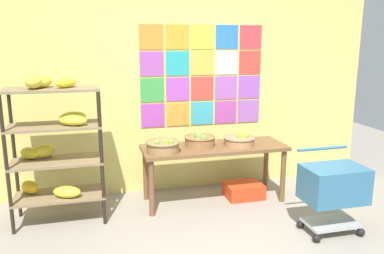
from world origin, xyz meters
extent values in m
cube|color=#DCCF6A|center=(0.00, 1.91, 1.50)|extent=(5.12, 0.06, 2.99)
cube|color=orange|center=(-0.27, 1.87, 1.90)|extent=(0.29, 0.01, 0.29)
cube|color=orange|center=(0.04, 1.87, 1.90)|extent=(0.29, 0.01, 0.29)
cube|color=yellow|center=(0.35, 1.87, 1.90)|extent=(0.29, 0.01, 0.29)
cube|color=blue|center=(0.66, 1.87, 1.90)|extent=(0.29, 0.01, 0.29)
cube|color=#E23B41|center=(0.97, 1.87, 1.90)|extent=(0.29, 0.01, 0.29)
cube|color=#9C49A6|center=(-0.27, 1.87, 1.59)|extent=(0.29, 0.01, 0.29)
cube|color=teal|center=(0.04, 1.87, 1.59)|extent=(0.29, 0.01, 0.29)
cube|color=gold|center=(0.35, 1.87, 1.59)|extent=(0.29, 0.01, 0.29)
cube|color=silver|center=(0.66, 1.87, 1.59)|extent=(0.29, 0.01, 0.29)
cube|color=#D03D33|center=(0.97, 1.87, 1.59)|extent=(0.29, 0.01, 0.29)
cube|color=green|center=(-0.27, 1.87, 1.27)|extent=(0.29, 0.01, 0.29)
cube|color=#A649BC|center=(0.04, 1.87, 1.27)|extent=(0.29, 0.01, 0.29)
cube|color=#D94239|center=(0.35, 1.87, 1.27)|extent=(0.29, 0.01, 0.29)
cube|color=#A354B7|center=(0.66, 1.87, 1.27)|extent=(0.29, 0.01, 0.29)
cube|color=purple|center=(0.97, 1.87, 1.27)|extent=(0.29, 0.01, 0.29)
cube|color=#AC44AF|center=(-0.27, 1.87, 0.96)|extent=(0.29, 0.01, 0.29)
cube|color=orange|center=(0.04, 1.87, 0.96)|extent=(0.29, 0.01, 0.29)
cube|color=#38A2B8|center=(0.35, 1.87, 0.96)|extent=(0.29, 0.01, 0.29)
cube|color=#AA46A4|center=(0.66, 1.87, 0.96)|extent=(0.29, 0.01, 0.29)
cube|color=#9B5BB8|center=(0.97, 1.87, 0.96)|extent=(0.29, 0.01, 0.29)
cylinder|color=black|center=(-1.79, 1.08, 0.70)|extent=(0.04, 0.04, 1.40)
cylinder|color=black|center=(-0.92, 1.08, 0.70)|extent=(0.04, 0.04, 1.40)
cylinder|color=black|center=(-1.79, 1.48, 0.70)|extent=(0.04, 0.04, 1.40)
cylinder|color=black|center=(-0.92, 1.48, 0.70)|extent=(0.04, 0.04, 1.40)
cube|color=olive|center=(-1.35, 1.28, 0.28)|extent=(0.91, 0.44, 0.03)
ellipsoid|color=yellow|center=(-1.28, 1.17, 0.35)|extent=(0.32, 0.24, 0.12)
ellipsoid|color=yellow|center=(-1.66, 1.38, 0.36)|extent=(0.24, 0.24, 0.14)
cube|color=olive|center=(-1.35, 1.28, 0.65)|extent=(0.91, 0.44, 0.02)
ellipsoid|color=yellow|center=(-1.63, 1.39, 0.72)|extent=(0.25, 0.23, 0.12)
ellipsoid|color=yellow|center=(-1.49, 1.41, 0.73)|extent=(0.25, 0.23, 0.15)
cube|color=olive|center=(-1.35, 1.28, 1.02)|extent=(0.91, 0.44, 0.02)
ellipsoid|color=yellow|center=(-1.17, 1.21, 1.08)|extent=(0.34, 0.29, 0.10)
ellipsoid|color=yellow|center=(-1.18, 1.32, 1.09)|extent=(0.30, 0.22, 0.12)
cube|color=olive|center=(-1.35, 1.28, 1.39)|extent=(0.91, 0.44, 0.02)
ellipsoid|color=gold|center=(-1.45, 1.32, 1.46)|extent=(0.27, 0.27, 0.12)
ellipsoid|color=gold|center=(-1.51, 1.25, 1.47)|extent=(0.19, 0.31, 0.14)
ellipsoid|color=yellow|center=(-1.22, 1.26, 1.45)|extent=(0.26, 0.26, 0.10)
cube|color=brown|center=(0.36, 1.38, 0.65)|extent=(1.66, 0.58, 0.04)
cylinder|color=brown|center=(-0.41, 1.15, 0.31)|extent=(0.06, 0.06, 0.63)
cylinder|color=brown|center=(1.13, 1.15, 0.31)|extent=(0.06, 0.06, 0.63)
cylinder|color=brown|center=(-0.41, 1.61, 0.31)|extent=(0.06, 0.06, 0.63)
cylinder|color=brown|center=(1.13, 1.61, 0.31)|extent=(0.06, 0.06, 0.63)
cylinder|color=#B37D56|center=(0.64, 1.33, 0.71)|extent=(0.34, 0.34, 0.09)
torus|color=#AD7A5C|center=(0.64, 1.33, 0.76)|extent=(0.36, 0.36, 0.02)
sphere|color=gold|center=(0.71, 1.33, 0.78)|extent=(0.09, 0.09, 0.09)
sphere|color=gold|center=(0.69, 1.31, 0.77)|extent=(0.09, 0.09, 0.09)
sphere|color=gold|center=(0.66, 1.32, 0.77)|extent=(0.08, 0.08, 0.08)
sphere|color=gold|center=(0.71, 1.37, 0.78)|extent=(0.10, 0.10, 0.10)
sphere|color=gold|center=(0.67, 1.32, 0.79)|extent=(0.11, 0.11, 0.11)
cylinder|color=#98673D|center=(0.19, 1.41, 0.72)|extent=(0.34, 0.34, 0.11)
torus|color=#986038|center=(0.19, 1.41, 0.78)|extent=(0.36, 0.36, 0.02)
sphere|color=#6FAD43|center=(0.17, 1.44, 0.80)|extent=(0.09, 0.09, 0.09)
sphere|color=#66B046|center=(0.20, 1.29, 0.79)|extent=(0.07, 0.07, 0.07)
sphere|color=#6CC03D|center=(0.19, 1.41, 0.79)|extent=(0.08, 0.08, 0.08)
sphere|color=#6BBF41|center=(0.19, 1.41, 0.79)|extent=(0.09, 0.09, 0.09)
cylinder|color=olive|center=(-0.26, 1.27, 0.73)|extent=(0.35, 0.35, 0.12)
torus|color=olive|center=(-0.26, 1.27, 0.78)|extent=(0.38, 0.38, 0.03)
sphere|color=#79BA43|center=(-0.34, 1.20, 0.80)|extent=(0.06, 0.06, 0.06)
sphere|color=#77CA36|center=(-0.32, 1.29, 0.79)|extent=(0.05, 0.05, 0.05)
sphere|color=#76C233|center=(-0.19, 1.19, 0.79)|extent=(0.05, 0.05, 0.05)
sphere|color=#7CCB40|center=(-0.21, 1.24, 0.80)|extent=(0.05, 0.05, 0.05)
sphere|color=#86CF3B|center=(-0.25, 1.25, 0.79)|extent=(0.05, 0.05, 0.05)
cube|color=red|center=(0.74, 1.38, 0.08)|extent=(0.44, 0.34, 0.17)
sphere|color=black|center=(1.00, 0.19, 0.04)|extent=(0.08, 0.08, 0.08)
sphere|color=black|center=(1.48, 0.19, 0.04)|extent=(0.08, 0.08, 0.08)
sphere|color=black|center=(1.00, 0.49, 0.04)|extent=(0.08, 0.08, 0.08)
sphere|color=black|center=(1.48, 0.49, 0.04)|extent=(0.08, 0.08, 0.08)
cube|color=#A5A8AD|center=(1.24, 0.34, 0.10)|extent=(0.50, 0.32, 0.03)
cube|color=#31698E|center=(1.24, 0.34, 0.50)|extent=(0.58, 0.40, 0.34)
cylinder|color=#31698E|center=(1.24, 0.57, 0.80)|extent=(0.55, 0.03, 0.03)
camera|label=1|loc=(-0.97, -2.74, 1.86)|focal=36.38mm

